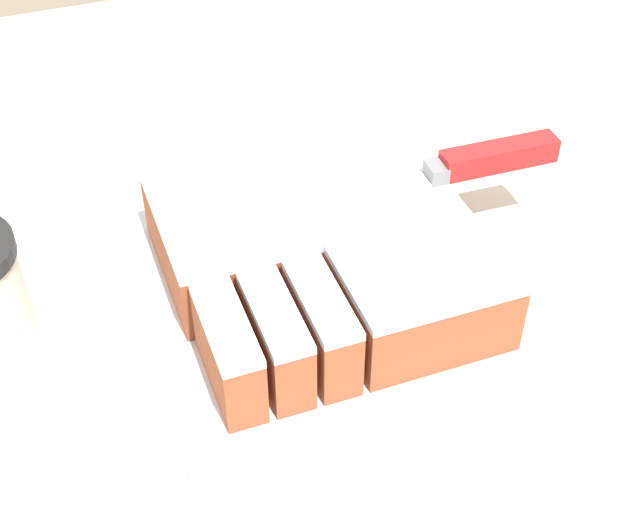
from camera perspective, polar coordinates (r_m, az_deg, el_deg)
The scene contains 3 objects.
cake_board at distance 0.77m, azimuth 0.00°, elevation -2.05°, with size 0.31×0.31×0.01m.
cake at distance 0.75m, azimuth 0.14°, elevation 0.20°, with size 0.25×0.25×0.07m.
knife at distance 0.78m, azimuth 9.23°, elevation 5.78°, with size 0.31×0.03×0.02m.
Camera 1 is at (-0.15, -0.60, 1.45)m, focal length 50.00 mm.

